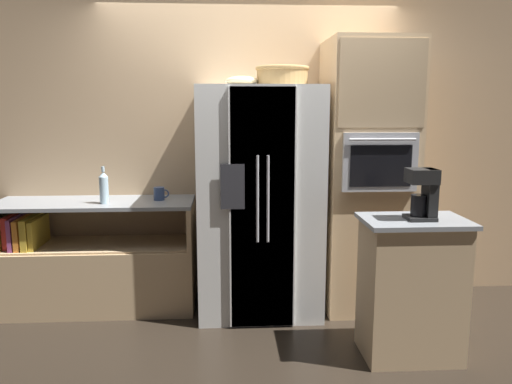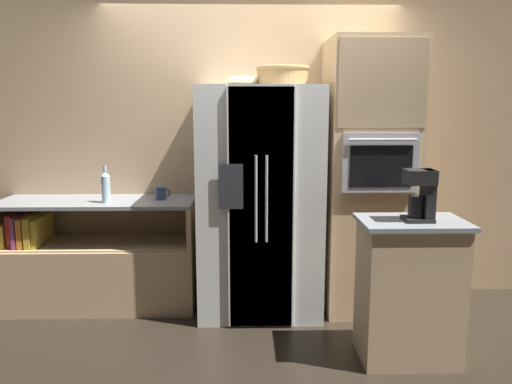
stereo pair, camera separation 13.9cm
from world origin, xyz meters
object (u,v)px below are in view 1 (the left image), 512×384
wall_oven (366,177)px  bottle_tall (104,187)px  refrigerator (259,201)px  mug (160,194)px  fruit_bowl (242,81)px  coffee_maker (424,192)px  wicker_basket (282,75)px

wall_oven → bottle_tall: size_ratio=7.39×
refrigerator → mug: 0.82m
bottle_tall → mug: bottle_tall is taller
fruit_bowl → bottle_tall: size_ratio=0.88×
wall_oven → fruit_bowl: 1.27m
wall_oven → coffee_maker: (0.11, -0.92, 0.03)m
bottle_tall → refrigerator: bearing=-0.2°
wall_oven → fruit_bowl: (-1.02, -0.08, 0.76)m
mug → coffee_maker: 2.07m
mug → coffee_maker: bearing=-29.0°
wall_oven → wicker_basket: wall_oven is taller
refrigerator → wicker_basket: bearing=-9.1°
wicker_basket → coffee_maker: 1.41m
wicker_basket → mug: size_ratio=3.28×
refrigerator → wicker_basket: (0.18, -0.03, 0.99)m
mug → coffee_maker: size_ratio=0.38×
mug → fruit_bowl: bearing=-13.8°
refrigerator → wall_oven: 0.90m
bottle_tall → mug: size_ratio=2.34×
coffee_maker → fruit_bowl: bearing=143.5°
wall_oven → wicker_basket: bearing=-174.1°
wicker_basket → fruit_bowl: (-0.31, -0.01, -0.04)m
refrigerator → mug: refrigerator is taller
refrigerator → bottle_tall: refrigerator is taller
wicker_basket → mug: wicker_basket is taller
wall_oven → mug: 1.70m
wicker_basket → bottle_tall: (-1.40, 0.03, -0.86)m
wicker_basket → refrigerator: bearing=170.9°
bottle_tall → mug: (0.42, 0.12, -0.08)m
refrigerator → coffee_maker: bearing=-41.3°
refrigerator → fruit_bowl: fruit_bowl is taller
fruit_bowl → refrigerator: bearing=16.4°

